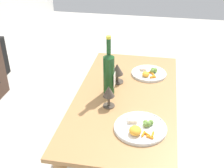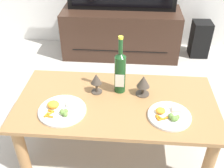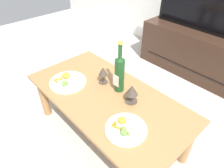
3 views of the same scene
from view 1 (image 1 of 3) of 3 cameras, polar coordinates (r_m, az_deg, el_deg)
ground_plane at (r=2.16m, az=2.44°, el=-12.22°), size 6.40×6.40×0.00m
dining_table at (r=1.93m, az=2.68°, el=-4.18°), size 1.27×0.65×0.44m
wine_bottle at (r=1.84m, az=-0.62°, el=2.37°), size 0.07×0.07×0.40m
goblet_left at (r=1.73m, az=-0.64°, el=-1.75°), size 0.07×0.07×0.14m
goblet_right at (r=2.00m, az=1.02°, el=2.71°), size 0.09×0.09×0.14m
dinner_plate_left at (r=1.61m, az=5.52°, el=-8.47°), size 0.29×0.29×0.05m
dinner_plate_right at (r=2.15m, az=7.26°, el=2.17°), size 0.26×0.26×0.05m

